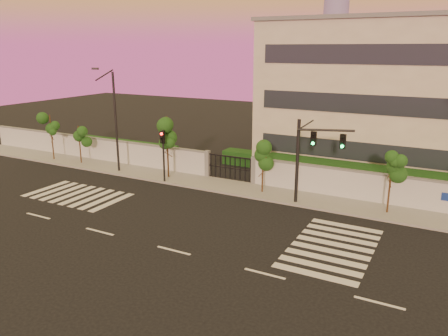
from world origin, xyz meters
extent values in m
plane|color=black|center=(0.00, 0.00, 0.00)|extent=(120.00, 120.00, 0.00)
cube|color=gray|center=(0.00, 10.50, 0.07)|extent=(60.00, 3.00, 0.15)
cube|color=silver|center=(-17.50, 12.00, 1.00)|extent=(25.00, 0.30, 2.00)
cube|color=slate|center=(-17.50, 12.00, 2.06)|extent=(25.00, 0.36, 0.12)
cube|color=slate|center=(-5.00, 12.00, 1.10)|extent=(0.35, 0.35, 2.20)
cube|color=slate|center=(-1.00, 12.00, 1.10)|extent=(0.35, 0.35, 2.20)
cube|color=#103715|center=(9.00, 14.50, 0.90)|extent=(20.00, 2.00, 1.80)
cube|color=#103715|center=(-16.00, 14.50, 0.70)|extent=(12.00, 1.80, 1.40)
cube|color=#103715|center=(-3.00, 17.00, 0.60)|extent=(6.00, 1.50, 1.20)
cube|color=beige|center=(9.00, 22.00, 6.00)|extent=(24.00, 12.00, 12.00)
cube|color=#262D38|center=(9.00, 15.98, 2.50)|extent=(22.00, 0.08, 1.40)
cube|color=#262D38|center=(9.00, 15.98, 6.00)|extent=(22.00, 0.08, 1.40)
cube|color=#262D38|center=(9.00, 15.98, 9.50)|extent=(22.00, 0.08, 1.40)
cube|color=slate|center=(9.00, 22.00, 12.10)|extent=(24.40, 12.40, 0.30)
cube|color=silver|center=(-14.00, 4.00, 0.01)|extent=(0.50, 4.00, 0.02)
cube|color=silver|center=(-13.10, 4.00, 0.01)|extent=(0.50, 4.00, 0.02)
cube|color=silver|center=(-12.20, 4.00, 0.01)|extent=(0.50, 4.00, 0.02)
cube|color=silver|center=(-11.30, 4.00, 0.01)|extent=(0.50, 4.00, 0.02)
cube|color=silver|center=(-10.40, 4.00, 0.01)|extent=(0.50, 4.00, 0.02)
cube|color=silver|center=(-9.50, 4.00, 0.01)|extent=(0.50, 4.00, 0.02)
cube|color=silver|center=(-8.60, 4.00, 0.01)|extent=(0.50, 4.00, 0.02)
cube|color=silver|center=(-7.70, 4.00, 0.01)|extent=(0.50, 4.00, 0.02)
cube|color=silver|center=(7.00, 1.00, 0.01)|extent=(4.00, 0.50, 0.02)
cube|color=silver|center=(7.00, 1.90, 0.01)|extent=(4.00, 0.50, 0.02)
cube|color=silver|center=(7.00, 2.80, 0.01)|extent=(4.00, 0.50, 0.02)
cube|color=silver|center=(7.00, 3.70, 0.01)|extent=(4.00, 0.50, 0.02)
cube|color=silver|center=(7.00, 4.60, 0.01)|extent=(4.00, 0.50, 0.02)
cube|color=silver|center=(7.00, 5.50, 0.01)|extent=(4.00, 0.50, 0.02)
cube|color=silver|center=(7.00, 6.40, 0.01)|extent=(4.00, 0.50, 0.02)
cube|color=silver|center=(7.00, 7.30, 0.01)|extent=(4.00, 0.50, 0.02)
cube|color=silver|center=(-10.00, 0.00, 0.01)|extent=(2.00, 0.15, 0.01)
cube|color=silver|center=(-5.00, 0.00, 0.01)|extent=(2.00, 0.15, 0.01)
cube|color=silver|center=(0.00, 0.00, 0.01)|extent=(2.00, 0.15, 0.01)
cube|color=silver|center=(5.00, 0.00, 0.01)|extent=(2.00, 0.15, 0.01)
cube|color=silver|center=(10.00, 0.00, 0.01)|extent=(2.00, 0.15, 0.01)
cylinder|color=#382314|center=(-20.09, 10.06, 2.10)|extent=(0.11, 0.11, 4.20)
sphere|color=#134415|center=(-20.09, 10.06, 3.36)|extent=(1.02, 1.02, 1.02)
sphere|color=#134415|center=(-19.77, 10.25, 2.73)|extent=(0.78, 0.78, 0.78)
sphere|color=#134415|center=(-20.37, 9.93, 2.94)|extent=(0.74, 0.74, 0.74)
cylinder|color=#382314|center=(-16.92, 10.28, 1.72)|extent=(0.11, 0.11, 3.45)
sphere|color=#134415|center=(-16.92, 10.28, 2.76)|extent=(1.03, 1.03, 1.03)
sphere|color=#134415|center=(-16.59, 10.47, 2.24)|extent=(0.78, 0.78, 0.78)
sphere|color=#134415|center=(-17.20, 10.14, 2.41)|extent=(0.75, 0.75, 0.75)
cylinder|color=#382314|center=(-7.60, 10.34, 2.46)|extent=(0.13, 0.13, 4.92)
sphere|color=#134415|center=(-7.60, 10.34, 3.93)|extent=(1.20, 1.20, 1.20)
sphere|color=#134415|center=(-7.22, 10.56, 3.20)|extent=(0.91, 0.91, 0.91)
sphere|color=#134415|center=(-7.93, 10.18, 3.44)|extent=(0.87, 0.87, 0.87)
cylinder|color=#382314|center=(0.38, 10.39, 1.90)|extent=(0.11, 0.11, 3.79)
sphere|color=#134415|center=(0.38, 10.39, 3.04)|extent=(1.04, 1.04, 1.04)
sphere|color=#134415|center=(0.71, 10.58, 2.47)|extent=(0.79, 0.79, 0.79)
sphere|color=#134415|center=(0.10, 10.25, 2.66)|extent=(0.75, 0.75, 0.75)
cylinder|color=#382314|center=(8.76, 10.36, 2.03)|extent=(0.11, 0.11, 4.06)
sphere|color=#134415|center=(8.76, 10.36, 3.25)|extent=(1.05, 1.05, 1.05)
sphere|color=#134415|center=(9.09, 10.56, 2.64)|extent=(0.80, 0.80, 0.80)
sphere|color=#134415|center=(8.48, 10.22, 2.84)|extent=(0.76, 0.76, 0.76)
cylinder|color=black|center=(3.14, 9.53, 2.81)|extent=(0.22, 0.22, 5.62)
cylinder|color=black|center=(4.86, 9.53, 5.07)|extent=(3.29, 1.28, 0.14)
cube|color=black|center=(4.14, 9.48, 4.48)|extent=(0.32, 0.16, 0.82)
sphere|color=#0CF259|center=(4.14, 9.37, 4.23)|extent=(0.18, 0.18, 0.18)
cube|color=black|center=(5.95, 9.48, 4.48)|extent=(0.32, 0.16, 0.82)
sphere|color=#0CF259|center=(5.95, 9.37, 4.23)|extent=(0.18, 0.18, 0.18)
cylinder|color=black|center=(-7.16, 9.20, 2.05)|extent=(0.15, 0.15, 4.10)
cube|color=black|center=(-7.16, 9.15, 3.55)|extent=(0.32, 0.16, 0.82)
sphere|color=red|center=(-7.16, 9.04, 3.81)|extent=(0.18, 0.18, 0.18)
cylinder|color=black|center=(-12.27, 9.90, 4.07)|extent=(0.18, 0.18, 8.14)
cylinder|color=black|center=(-12.27, 8.99, 7.94)|extent=(0.10, 1.95, 0.79)
cube|color=#3F3F44|center=(-12.27, 8.07, 8.44)|extent=(0.51, 0.25, 0.15)
camera|label=1|loc=(11.79, -16.62, 9.93)|focal=35.00mm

